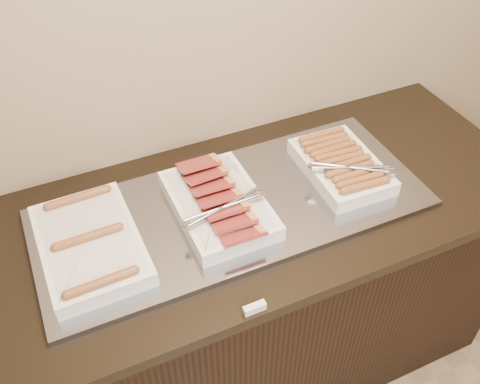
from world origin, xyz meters
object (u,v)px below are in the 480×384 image
object	(u,v)px
warming_tray	(233,208)
dish_right	(342,165)
dish_center	(219,204)
dish_left	(90,244)
counter	(227,300)

from	to	relation	value
warming_tray	dish_right	distance (m)	0.39
dish_center	dish_right	world-z (taller)	dish_center
warming_tray	dish_left	xyz separation A→B (m)	(-0.44, -0.00, 0.04)
dish_right	dish_center	bearing A→B (deg)	-178.33
counter	dish_center	size ratio (longest dim) A/B	5.13
warming_tray	dish_left	world-z (taller)	dish_left
counter	warming_tray	distance (m)	0.46
warming_tray	dish_right	world-z (taller)	dish_right
dish_center	warming_tray	bearing A→B (deg)	4.00
counter	dish_right	size ratio (longest dim) A/B	6.01
dish_center	dish_right	size ratio (longest dim) A/B	1.17
warming_tray	dish_center	size ratio (longest dim) A/B	2.99
dish_left	dish_right	xyz separation A→B (m)	(0.82, -0.00, 0.01)
dish_right	dish_left	bearing A→B (deg)	-178.55
dish_center	counter	bearing A→B (deg)	10.07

